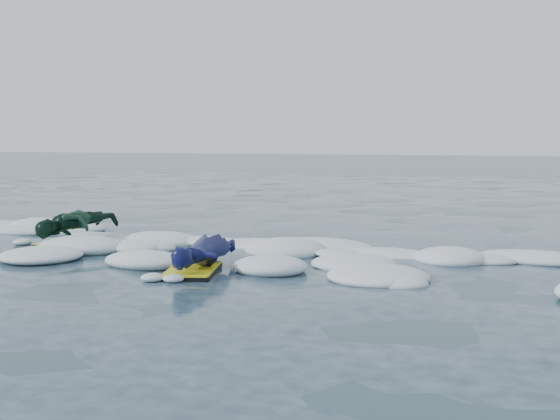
# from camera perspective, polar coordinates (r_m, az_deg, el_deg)

# --- Properties ---
(ground) EXTENTS (120.00, 120.00, 0.00)m
(ground) POSITION_cam_1_polar(r_m,az_deg,el_deg) (8.14, -5.40, -4.67)
(ground) COLOR #19303C
(ground) RESTS_ON ground
(foam_band) EXTENTS (12.00, 3.10, 0.30)m
(foam_band) POSITION_cam_1_polar(r_m,az_deg,el_deg) (9.06, -2.47, -3.58)
(foam_band) COLOR white
(foam_band) RESTS_ON ground
(prone_woman_unit) EXTENTS (0.78, 1.52, 0.37)m
(prone_woman_unit) POSITION_cam_1_polar(r_m,az_deg,el_deg) (7.90, -6.37, -3.62)
(prone_woman_unit) COLOR black
(prone_woman_unit) RESTS_ON ground
(prone_child_unit) EXTENTS (0.89, 1.34, 0.48)m
(prone_child_unit) POSITION_cam_1_polar(r_m,az_deg,el_deg) (10.19, -16.23, -1.37)
(prone_child_unit) COLOR black
(prone_child_unit) RESTS_ON ground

